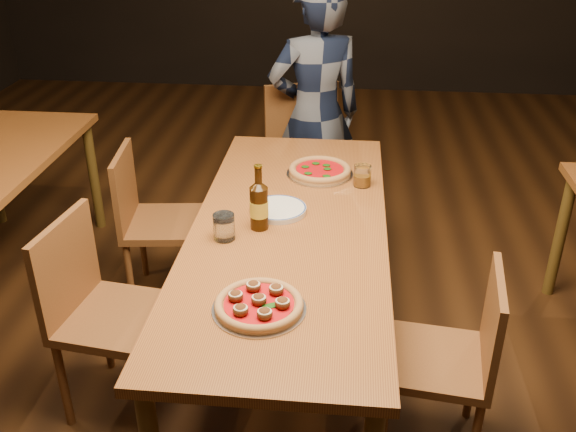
# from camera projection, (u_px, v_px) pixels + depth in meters

# --- Properties ---
(ground) EXTENTS (9.00, 9.00, 0.00)m
(ground) POSITION_uv_depth(u_px,v_px,m) (289.00, 366.00, 3.00)
(ground) COLOR black
(table_main) EXTENTS (0.80, 2.00, 0.75)m
(table_main) POSITION_uv_depth(u_px,v_px,m) (289.00, 240.00, 2.68)
(table_main) COLOR brown
(table_main) RESTS_ON ground
(chair_main_nw) EXTENTS (0.47, 0.47, 0.90)m
(chair_main_nw) POSITION_uv_depth(u_px,v_px,m) (117.00, 316.00, 2.60)
(chair_main_nw) COLOR brown
(chair_main_nw) RESTS_ON ground
(chair_main_sw) EXTENTS (0.45, 0.45, 0.86)m
(chair_main_sw) POSITION_uv_depth(u_px,v_px,m) (165.00, 222.00, 3.34)
(chair_main_sw) COLOR brown
(chair_main_sw) RESTS_ON ground
(chair_main_e) EXTENTS (0.43, 0.43, 0.83)m
(chair_main_e) POSITION_uv_depth(u_px,v_px,m) (435.00, 359.00, 2.42)
(chair_main_e) COLOR brown
(chair_main_e) RESTS_ON ground
(chair_end) EXTENTS (0.58, 0.58, 0.98)m
(chair_end) POSITION_uv_depth(u_px,v_px,m) (310.00, 166.00, 3.86)
(chair_end) COLOR brown
(chair_end) RESTS_ON ground
(pizza_meatball) EXTENTS (0.32, 0.32, 0.06)m
(pizza_meatball) POSITION_uv_depth(u_px,v_px,m) (259.00, 304.00, 2.12)
(pizza_meatball) COLOR #B7B7BF
(pizza_meatball) RESTS_ON table_main
(pizza_margherita) EXTENTS (0.32, 0.32, 0.04)m
(pizza_margherita) POSITION_uv_depth(u_px,v_px,m) (320.00, 171.00, 3.09)
(pizza_margherita) COLOR #B7B7BF
(pizza_margherita) RESTS_ON table_main
(plate_stack) EXTENTS (0.24, 0.24, 0.02)m
(plate_stack) POSITION_uv_depth(u_px,v_px,m) (278.00, 209.00, 2.75)
(plate_stack) COLOR white
(plate_stack) RESTS_ON table_main
(beer_bottle) EXTENTS (0.08, 0.08, 0.27)m
(beer_bottle) POSITION_uv_depth(u_px,v_px,m) (259.00, 207.00, 2.58)
(beer_bottle) COLOR black
(beer_bottle) RESTS_ON table_main
(water_glass) EXTENTS (0.09, 0.09, 0.11)m
(water_glass) POSITION_uv_depth(u_px,v_px,m) (224.00, 227.00, 2.53)
(water_glass) COLOR white
(water_glass) RESTS_ON table_main
(amber_glass) EXTENTS (0.08, 0.08, 0.10)m
(amber_glass) POSITION_uv_depth(u_px,v_px,m) (362.00, 176.00, 2.97)
(amber_glass) COLOR #AB6213
(amber_glass) RESTS_ON table_main
(diner) EXTENTS (0.66, 0.55, 1.56)m
(diner) POSITION_uv_depth(u_px,v_px,m) (315.00, 116.00, 3.78)
(diner) COLOR black
(diner) RESTS_ON ground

